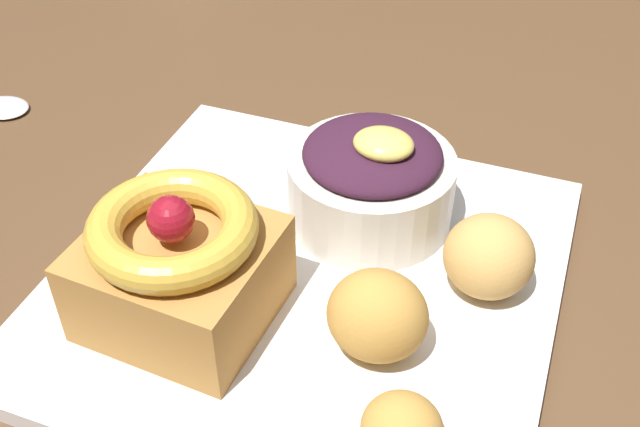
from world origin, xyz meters
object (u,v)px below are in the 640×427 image
(berry_ramekin, at_px, (371,180))
(fritter_middle, at_px, (489,256))
(cake_slice, at_px, (173,263))
(front_plate, at_px, (308,280))
(fritter_front, at_px, (377,315))

(berry_ramekin, bearing_deg, fritter_middle, -24.25)
(cake_slice, bearing_deg, front_plate, 43.30)
(cake_slice, bearing_deg, fritter_middle, 26.53)
(cake_slice, distance_m, fritter_front, 0.11)
(front_plate, bearing_deg, cake_slice, -136.70)
(berry_ramekin, distance_m, fritter_front, 0.10)
(front_plate, distance_m, cake_slice, 0.08)
(berry_ramekin, relative_size, fritter_middle, 2.02)
(cake_slice, relative_size, fritter_middle, 1.97)
(berry_ramekin, distance_m, fritter_middle, 0.09)
(berry_ramekin, height_order, fritter_middle, berry_ramekin)
(berry_ramekin, relative_size, fritter_front, 1.94)
(fritter_front, bearing_deg, fritter_middle, 55.23)
(front_plate, distance_m, fritter_front, 0.07)
(front_plate, height_order, fritter_front, fritter_front)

